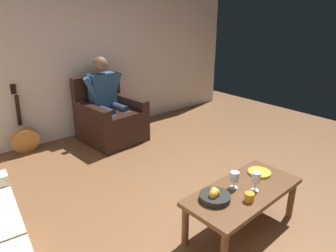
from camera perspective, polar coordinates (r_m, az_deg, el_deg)
The scene contains 11 objects.
ground_plane at distance 2.98m, azimuth 13.65°, elevation -18.36°, with size 7.48×7.48×0.00m, color brown.
wall_back at distance 4.89m, azimuth -16.14°, elevation 13.77°, with size 5.99×0.06×2.66m, color silver.
armchair at distance 4.67m, azimuth -11.02°, elevation 1.21°, with size 0.89×0.92×0.97m.
person_seated at distance 4.60m, azimuth -11.62°, elevation 5.55°, with size 0.66×0.60×1.27m.
coffee_table at distance 2.75m, azimuth 14.23°, elevation -12.80°, with size 1.14×0.56×0.42m.
guitar at distance 4.64m, azimuth -25.74°, elevation -2.03°, with size 0.37×0.30×0.96m.
wine_glass_near at distance 2.67m, azimuth 12.63°, elevation -9.59°, with size 0.08×0.08×0.16m.
wine_glass_far at distance 2.67m, azimuth 16.51°, elevation -9.62°, with size 0.07×0.07×0.17m.
fruit_bowl at distance 2.52m, azimuth 8.95°, elevation -13.13°, with size 0.25×0.25×0.11m.
decorative_dish at distance 3.00m, azimuth 17.09°, elevation -8.51°, with size 0.22×0.22×0.02m, color gold.
candle_jar at distance 2.56m, azimuth 15.32°, elevation -13.00°, with size 0.08×0.08×0.07m, color orange.
Camera 1 is at (1.93, 1.32, 1.84)m, focal length 31.82 mm.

